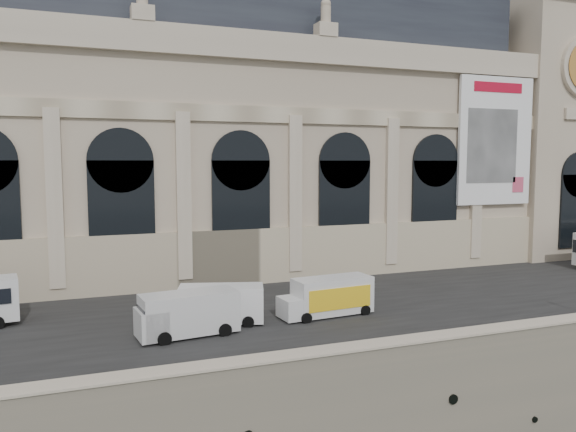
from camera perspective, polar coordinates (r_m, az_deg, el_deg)
name	(u,v)px	position (r m, az deg, el deg)	size (l,w,h in m)	color
quay	(244,285)	(64.12, -4.51, -6.99)	(160.00, 70.00, 6.00)	gray
street	(319,302)	(44.18, 3.20, -8.70)	(160.00, 24.00, 0.06)	#2D2D2D
parapet	(418,348)	(32.73, 13.03, -12.91)	(160.00, 1.40, 1.21)	gray
museum	(197,133)	(57.21, -9.28, 8.30)	(69.00, 18.70, 29.10)	#C6B399
clock_pavilion	(533,107)	(74.18, 23.65, 10.13)	(13.00, 14.72, 36.70)	#C6B399
van_b	(183,315)	(35.99, -10.59, -9.83)	(6.44, 3.12, 2.77)	silver
van_c	(216,305)	(38.43, -7.35, -8.92)	(6.22, 3.75, 2.60)	white
box_truck	(328,297)	(40.11, 4.05, -8.20)	(6.94, 2.90, 2.73)	silver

